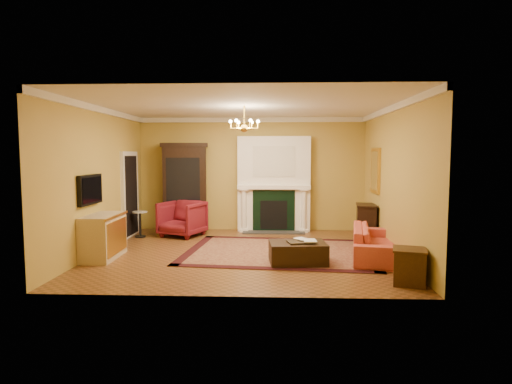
# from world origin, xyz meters

# --- Properties ---
(floor) EXTENTS (6.00, 5.50, 0.02)m
(floor) POSITION_xyz_m (0.00, 0.00, -0.01)
(floor) COLOR brown
(floor) RESTS_ON ground
(ceiling) EXTENTS (6.00, 5.50, 0.02)m
(ceiling) POSITION_xyz_m (0.00, 0.00, 3.01)
(ceiling) COLOR silver
(ceiling) RESTS_ON wall_back
(wall_back) EXTENTS (6.00, 0.02, 3.00)m
(wall_back) POSITION_xyz_m (0.00, 2.76, 1.50)
(wall_back) COLOR #BA9742
(wall_back) RESTS_ON floor
(wall_front) EXTENTS (6.00, 0.02, 3.00)m
(wall_front) POSITION_xyz_m (0.00, -2.76, 1.50)
(wall_front) COLOR #BA9742
(wall_front) RESTS_ON floor
(wall_left) EXTENTS (0.02, 5.50, 3.00)m
(wall_left) POSITION_xyz_m (-3.01, 0.00, 1.50)
(wall_left) COLOR #BA9742
(wall_left) RESTS_ON floor
(wall_right) EXTENTS (0.02, 5.50, 3.00)m
(wall_right) POSITION_xyz_m (3.01, 0.00, 1.50)
(wall_right) COLOR #BA9742
(wall_right) RESTS_ON floor
(fireplace) EXTENTS (1.90, 0.70, 2.50)m
(fireplace) POSITION_xyz_m (0.60, 2.57, 1.19)
(fireplace) COLOR white
(fireplace) RESTS_ON wall_back
(crown_molding) EXTENTS (6.00, 5.50, 0.12)m
(crown_molding) POSITION_xyz_m (0.00, 0.96, 2.94)
(crown_molding) COLOR white
(crown_molding) RESTS_ON ceiling
(doorway) EXTENTS (0.08, 1.05, 2.10)m
(doorway) POSITION_xyz_m (-2.95, 1.70, 1.05)
(doorway) COLOR silver
(doorway) RESTS_ON wall_left
(tv_panel) EXTENTS (0.09, 0.95, 0.58)m
(tv_panel) POSITION_xyz_m (-2.95, -0.60, 1.35)
(tv_panel) COLOR black
(tv_panel) RESTS_ON wall_left
(gilt_mirror) EXTENTS (0.06, 0.76, 1.05)m
(gilt_mirror) POSITION_xyz_m (2.97, 1.40, 1.65)
(gilt_mirror) COLOR gold
(gilt_mirror) RESTS_ON wall_right
(chandelier) EXTENTS (0.63, 0.55, 0.53)m
(chandelier) POSITION_xyz_m (-0.00, 0.00, 2.61)
(chandelier) COLOR gold
(chandelier) RESTS_ON ceiling
(oriental_rug) EXTENTS (4.12, 3.24, 0.02)m
(oriental_rug) POSITION_xyz_m (0.73, 0.09, 0.01)
(oriental_rug) COLOR #470F13
(oriental_rug) RESTS_ON floor
(china_cabinet) EXTENTS (1.17, 0.65, 2.22)m
(china_cabinet) POSITION_xyz_m (-1.75, 2.49, 1.11)
(china_cabinet) COLOR black
(china_cabinet) RESTS_ON floor
(wingback_armchair) EXTENTS (1.19, 1.16, 0.96)m
(wingback_armchair) POSITION_xyz_m (-1.67, 1.73, 0.48)
(wingback_armchair) COLOR maroon
(wingback_armchair) RESTS_ON floor
(pedestal_table) EXTENTS (0.36, 0.36, 0.64)m
(pedestal_table) POSITION_xyz_m (-2.68, 1.55, 0.37)
(pedestal_table) COLOR black
(pedestal_table) RESTS_ON floor
(commode) EXTENTS (0.56, 1.16, 0.86)m
(commode) POSITION_xyz_m (-2.73, -0.58, 0.43)
(commode) COLOR #CAB394
(commode) RESTS_ON floor
(coral_sofa) EXTENTS (0.99, 2.19, 0.82)m
(coral_sofa) POSITION_xyz_m (2.59, -0.31, 0.41)
(coral_sofa) COLOR #C6523E
(coral_sofa) RESTS_ON floor
(end_table) EXTENTS (0.57, 0.57, 0.54)m
(end_table) POSITION_xyz_m (2.72, -2.05, 0.27)
(end_table) COLOR #3A220F
(end_table) RESTS_ON floor
(console_table) EXTENTS (0.53, 0.80, 0.83)m
(console_table) POSITION_xyz_m (2.78, 1.40, 0.41)
(console_table) COLOR black
(console_table) RESTS_ON floor
(leather_ottoman) EXTENTS (1.10, 0.84, 0.39)m
(leather_ottoman) POSITION_xyz_m (1.05, -0.84, 0.21)
(leather_ottoman) COLOR black
(leather_ottoman) RESTS_ON oriental_rug
(ottoman_tray) EXTENTS (0.49, 0.42, 0.03)m
(ottoman_tray) POSITION_xyz_m (1.08, -0.89, 0.42)
(ottoman_tray) COLOR black
(ottoman_tray) RESTS_ON leather_ottoman
(book_a) EXTENTS (0.17, 0.14, 0.27)m
(book_a) POSITION_xyz_m (1.05, -0.80, 0.56)
(book_a) COLOR gray
(book_a) RESTS_ON ottoman_tray
(book_b) EXTENTS (0.24, 0.04, 0.32)m
(book_b) POSITION_xyz_m (1.15, -0.89, 0.59)
(book_b) COLOR gray
(book_b) RESTS_ON ottoman_tray
(topiary_left) EXTENTS (0.15, 0.15, 0.40)m
(topiary_left) POSITION_xyz_m (-0.03, 2.53, 1.45)
(topiary_left) COLOR gray
(topiary_left) RESTS_ON fireplace
(topiary_right) EXTENTS (0.14, 0.14, 0.39)m
(topiary_right) POSITION_xyz_m (1.27, 2.53, 1.44)
(topiary_right) COLOR gray
(topiary_right) RESTS_ON fireplace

